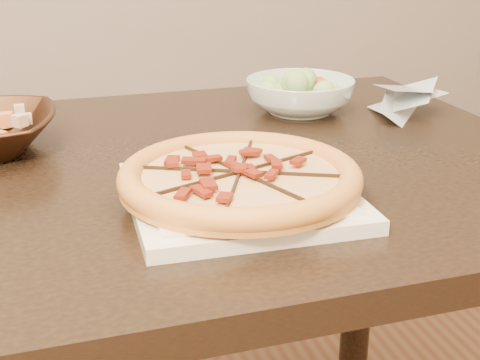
% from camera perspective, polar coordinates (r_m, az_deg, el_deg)
% --- Properties ---
extents(dining_table, '(1.32, 0.86, 0.75)m').
position_cam_1_polar(dining_table, '(1.01, -9.84, -4.79)').
color(dining_table, black).
rests_on(dining_table, floor).
extents(plate, '(0.27, 0.27, 0.02)m').
position_cam_1_polar(plate, '(0.82, -0.00, -1.27)').
color(plate, white).
rests_on(plate, dining_table).
extents(pizza, '(0.30, 0.30, 0.03)m').
position_cam_1_polar(pizza, '(0.81, -0.00, 0.26)').
color(pizza, gold).
rests_on(pizza, plate).
extents(salad_bowl, '(0.23, 0.23, 0.06)m').
position_cam_1_polar(salad_bowl, '(1.22, 5.14, 7.17)').
color(salad_bowl, white).
rests_on(salad_bowl, dining_table).
extents(salad, '(0.10, 0.10, 0.04)m').
position_cam_1_polar(salad, '(1.21, 5.19, 9.38)').
color(salad, '#9CB769').
rests_on(salad, salad_bowl).
extents(cling_film, '(0.18, 0.15, 0.05)m').
position_cam_1_polar(cling_film, '(1.24, 13.67, 6.55)').
color(cling_film, silver).
rests_on(cling_film, dining_table).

